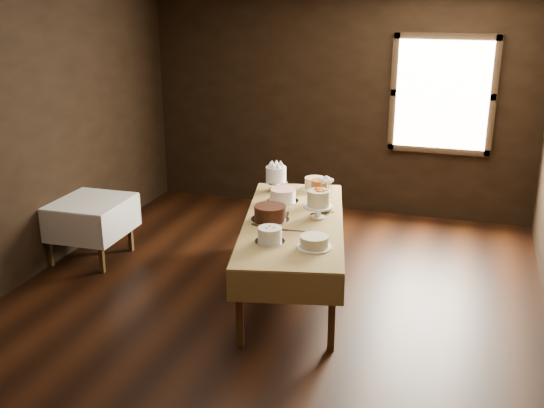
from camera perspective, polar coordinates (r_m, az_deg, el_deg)
The scene contains 22 objects.
floor at distance 6.15m, azimuth -0.57°, elevation -8.99°, with size 5.00×6.00×0.01m, color black.
wall_back at distance 8.48m, azimuth 5.80°, elevation 8.67°, with size 5.00×0.02×2.80m, color black.
wall_front at distance 3.12m, azimuth -18.34°, elevation -10.08°, with size 5.00×0.02×2.80m, color black.
wall_left at distance 6.83m, azimuth -21.06°, elevation 5.10°, with size 0.02×6.00×2.80m, color black.
window at distance 8.22m, azimuth 14.76°, elevation 9.27°, with size 1.10×0.05×1.30m, color #FFEABF.
display_table at distance 6.21m, azimuth 1.91°, elevation -1.87°, with size 1.42×2.51×0.73m.
side_table at distance 7.25m, azimuth -15.90°, elevation -0.24°, with size 0.82×0.82×0.67m.
cake_meringue at distance 7.04m, azimuth 0.35°, elevation 2.18°, with size 0.31×0.31×0.28m.
cake_speckled at distance 7.11m, azimuth 3.81°, elevation 1.77°, with size 0.30×0.30×0.13m.
cake_lattice at distance 6.69m, azimuth 0.95°, elevation 0.70°, with size 0.37×0.37×0.12m.
cake_caramel at distance 6.64m, azimuth 4.18°, elevation 0.99°, with size 0.22×0.22×0.26m.
cake_chocolate at distance 6.16m, azimuth -0.17°, elevation -0.82°, with size 0.43×0.43×0.14m.
cake_flowers at distance 6.21m, azimuth 4.10°, elevation -0.15°, with size 0.30×0.30×0.29m.
cake_swirl at distance 5.63m, azimuth -0.19°, elevation -2.77°, with size 0.27×0.27×0.14m.
cake_cream at distance 5.53m, azimuth 3.74°, elevation -3.39°, with size 0.30×0.30×0.11m.
cake_server_a at distance 5.90m, azimuth 2.18°, elevation -2.38°, with size 0.24×0.03×0.01m, color silver.
cake_server_b at distance 5.79m, azimuth 4.52°, elevation -2.86°, with size 0.24×0.03×0.01m, color silver.
cake_server_c at distance 6.44m, azimuth 1.45°, elevation -0.54°, with size 0.24×0.03×0.01m, color silver.
cake_server_d at distance 6.39m, azimuth 4.83°, elevation -0.76°, with size 0.24×0.03×0.01m, color silver.
cake_server_e at distance 5.96m, azimuth -0.63°, elevation -2.15°, with size 0.24×0.03×0.01m, color silver.
flower_vase at distance 6.39m, azimuth 4.74°, elevation -0.10°, with size 0.14×0.14×0.15m, color #2D2823.
flower_bouquet at distance 6.33m, azimuth 4.79°, elevation 1.56°, with size 0.14×0.14×0.20m, color white, non-canonical shape.
Camera 1 is at (1.71, -5.18, 2.85)m, focal length 42.79 mm.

